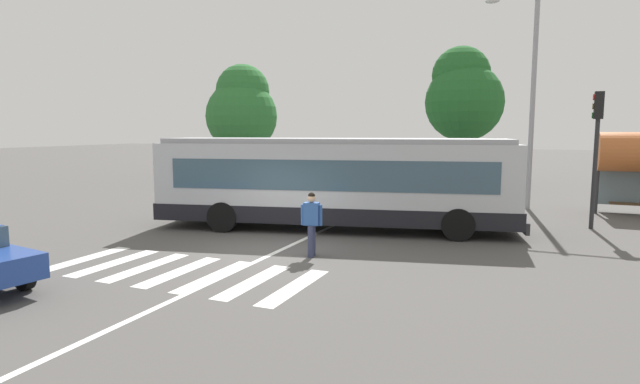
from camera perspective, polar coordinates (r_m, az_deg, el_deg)
The scene contains 12 objects.
ground_plane at distance 14.44m, azimuth -5.81°, elevation -6.52°, with size 160.00×160.00×0.00m, color #514F4C.
city_transit_bus at distance 17.23m, azimuth 1.61°, elevation 1.07°, with size 12.21×5.16×3.06m.
pedestrian_crossing_street at distance 13.57m, azimuth -0.94°, elevation -3.19°, with size 0.57×0.38×1.72m.
parked_car_white at distance 28.36m, azimuth 2.12°, elevation 1.75°, with size 2.07×4.60×1.35m.
parked_car_teal at distance 27.82m, azimuth 7.23°, elevation 1.59°, with size 1.90×4.51×1.35m.
parked_car_black at distance 27.25m, azimuth 12.52°, elevation 1.37°, with size 1.95×4.54×1.35m.
traffic_light_far_corner at distance 19.50m, azimuth 28.36°, elevation 5.36°, with size 0.33×0.32×4.60m.
twin_arm_street_lamp at distance 23.40m, azimuth 22.66°, elevation 11.69°, with size 4.10×0.32×8.96m.
background_tree_left at distance 36.25m, azimuth -8.67°, elevation 9.11°, with size 4.91×4.91×7.80m.
background_tree_right at distance 34.02m, azimuth 15.62°, elevation 10.38°, with size 4.86×4.86×8.54m.
crosswalk_painted_stripes at distance 12.79m, azimuth -15.32°, elevation -8.51°, with size 6.54×2.79×0.01m.
lane_center_line at distance 16.06m, azimuth -1.44°, elevation -5.09°, with size 0.16×24.00×0.01m, color silver.
Camera 1 is at (6.85, -12.26, 3.38)m, focal length 28.83 mm.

